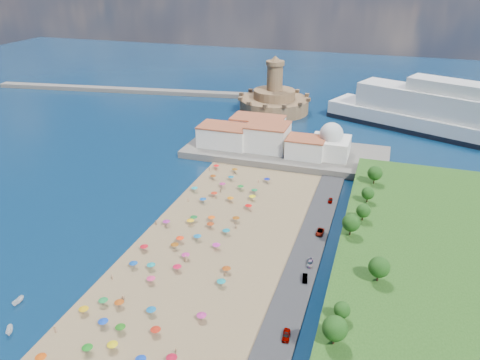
% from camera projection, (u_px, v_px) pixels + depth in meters
% --- Properties ---
extents(ground, '(700.00, 700.00, 0.00)m').
position_uv_depth(ground, '(204.00, 232.00, 151.70)').
color(ground, '#071938').
rests_on(ground, ground).
extents(terrace, '(90.00, 36.00, 3.00)m').
position_uv_depth(terrace, '(285.00, 152.00, 211.21)').
color(terrace, '#59544C').
rests_on(terrace, ground).
extents(jetty, '(18.00, 70.00, 2.40)m').
position_uv_depth(jetty, '(260.00, 125.00, 247.69)').
color(jetty, '#59544C').
rests_on(jetty, ground).
extents(breakwater, '(199.03, 34.77, 2.60)m').
position_uv_depth(breakwater, '(138.00, 91.00, 313.99)').
color(breakwater, '#59544C').
rests_on(breakwater, ground).
extents(waterfront_buildings, '(57.00, 29.00, 11.00)m').
position_uv_depth(waterfront_buildings, '(258.00, 135.00, 212.74)').
color(waterfront_buildings, silver).
rests_on(waterfront_buildings, terrace).
extents(domed_building, '(16.00, 16.00, 15.00)m').
position_uv_depth(domed_building, '(331.00, 143.00, 200.71)').
color(domed_building, silver).
rests_on(domed_building, terrace).
extents(fortress, '(40.00, 40.00, 32.40)m').
position_uv_depth(fortress, '(274.00, 101.00, 271.25)').
color(fortress, '#8D6946').
rests_on(fortress, ground).
extents(cruise_ship, '(150.81, 79.29, 33.58)m').
position_uv_depth(cruise_ship, '(480.00, 122.00, 224.03)').
color(cruise_ship, black).
rests_on(cruise_ship, ground).
extents(beach_parasols, '(31.90, 116.70, 2.20)m').
position_uv_depth(beach_parasols, '(187.00, 242.00, 141.91)').
color(beach_parasols, gray).
rests_on(beach_parasols, beach).
extents(beachgoers, '(31.37, 100.36, 1.88)m').
position_uv_depth(beachgoers, '(183.00, 234.00, 148.38)').
color(beachgoers, tan).
rests_on(beachgoers, beach).
extents(moored_boats, '(8.00, 13.10, 1.50)m').
position_uv_depth(moored_boats, '(14.00, 314.00, 114.80)').
color(moored_boats, white).
rests_on(moored_boats, ground).
extents(parked_cars, '(2.34, 75.08, 1.43)m').
position_uv_depth(parked_cars, '(312.00, 257.00, 136.02)').
color(parked_cars, gray).
rests_on(parked_cars, promenade).
extents(hillside_trees, '(14.73, 108.80, 6.89)m').
position_uv_depth(hillside_trees, '(358.00, 246.00, 126.14)').
color(hillside_trees, '#382314').
rests_on(hillside_trees, hillside).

